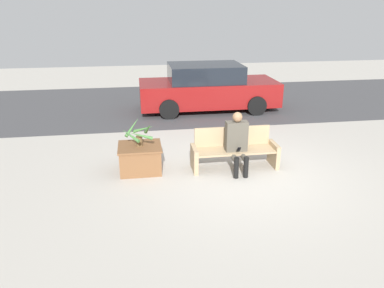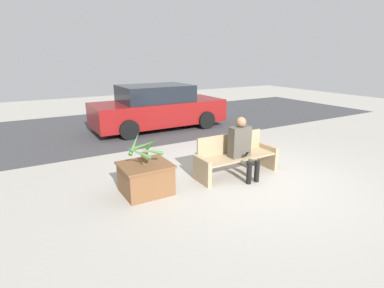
% 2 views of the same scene
% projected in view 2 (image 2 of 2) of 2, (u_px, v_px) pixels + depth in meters
% --- Properties ---
extents(ground_plane, '(30.00, 30.00, 0.00)m').
position_uv_depth(ground_plane, '(252.00, 178.00, 6.22)').
color(ground_plane, '#ADA89E').
extents(road_surface, '(20.00, 6.00, 0.01)m').
position_uv_depth(road_surface, '(143.00, 123.00, 11.27)').
color(road_surface, '#424244').
rests_on(road_surface, ground_plane).
extents(bench, '(1.85, 0.57, 0.85)m').
position_uv_depth(bench, '(235.00, 156.00, 6.38)').
color(bench, tan).
rests_on(bench, ground_plane).
extents(person_seated, '(0.45, 0.62, 1.27)m').
position_uv_depth(person_seated, '(242.00, 145.00, 6.15)').
color(person_seated, '#4C473D').
rests_on(person_seated, ground_plane).
extents(planter_box, '(0.90, 0.81, 0.57)m').
position_uv_depth(planter_box, '(146.00, 177.00, 5.50)').
color(planter_box, brown).
rests_on(planter_box, ground_plane).
extents(potted_plant, '(0.70, 0.71, 0.55)m').
position_uv_depth(potted_plant, '(145.00, 149.00, 5.35)').
color(potted_plant, brown).
rests_on(potted_plant, planter_box).
extents(parked_car, '(4.49, 1.98, 1.51)m').
position_uv_depth(parked_car, '(158.00, 108.00, 10.32)').
color(parked_car, maroon).
rests_on(parked_car, ground_plane).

